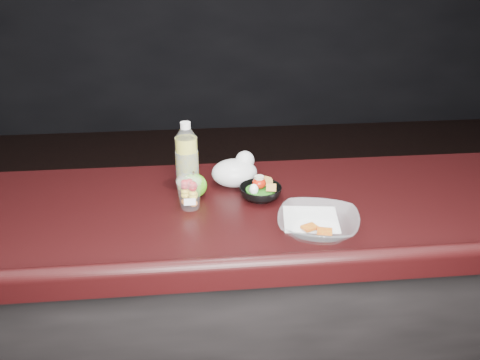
% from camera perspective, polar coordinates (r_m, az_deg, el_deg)
% --- Properties ---
extents(counter, '(4.06, 0.71, 1.02)m').
position_cam_1_polar(counter, '(1.96, 2.53, -15.99)').
color(counter, black).
rests_on(counter, ground).
extents(lemonade_bottle, '(0.08, 0.08, 0.23)m').
position_cam_1_polar(lemonade_bottle, '(1.76, -5.69, 2.05)').
color(lemonade_bottle, gold).
rests_on(lemonade_bottle, counter).
extents(fruit_cup, '(0.08, 0.08, 0.11)m').
position_cam_1_polar(fruit_cup, '(1.64, -5.42, -1.13)').
color(fruit_cup, white).
rests_on(fruit_cup, counter).
extents(green_apple, '(0.09, 0.09, 0.09)m').
position_cam_1_polar(green_apple, '(1.72, -4.94, -0.61)').
color(green_apple, '#33780D').
rests_on(green_apple, counter).
extents(plastic_bag, '(0.15, 0.13, 0.11)m').
position_cam_1_polar(plastic_bag, '(1.79, -0.45, 0.94)').
color(plastic_bag, silver).
rests_on(plastic_bag, counter).
extents(snack_bowl, '(0.15, 0.15, 0.07)m').
position_cam_1_polar(snack_bowl, '(1.71, 2.16, -1.23)').
color(snack_bowl, black).
rests_on(snack_bowl, counter).
extents(takeout_bowl, '(0.29, 0.29, 0.06)m').
position_cam_1_polar(takeout_bowl, '(1.53, 8.32, -4.67)').
color(takeout_bowl, silver).
rests_on(takeout_bowl, counter).
extents(paper_napkin, '(0.18, 0.18, 0.00)m').
position_cam_1_polar(paper_napkin, '(1.61, 7.56, -4.17)').
color(paper_napkin, white).
rests_on(paper_napkin, counter).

